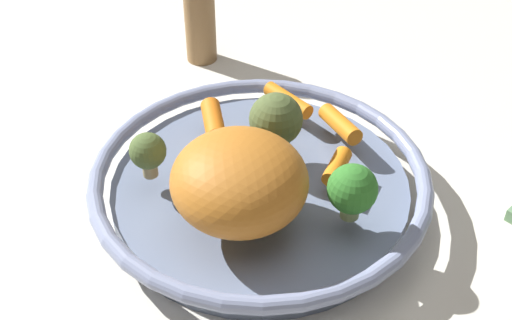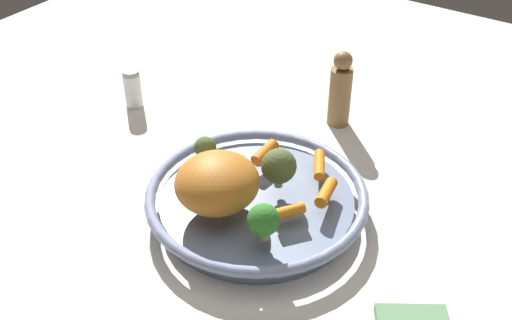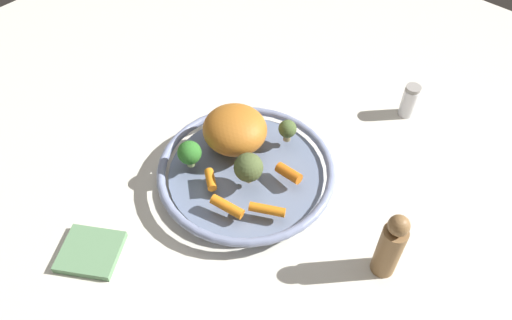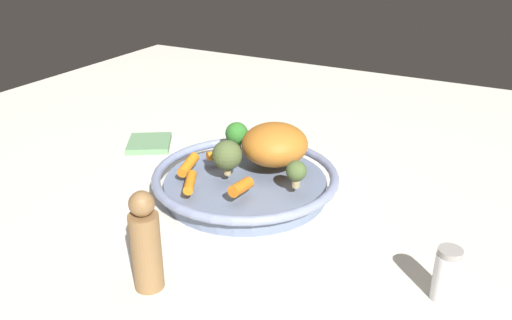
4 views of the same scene
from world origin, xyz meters
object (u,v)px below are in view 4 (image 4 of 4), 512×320
broccoli_floret_large (296,172)px  dish_towel (149,143)px  baby_carrot_left (188,165)px  baby_carrot_center (190,182)px  roast_chicken_piece (275,144)px  broccoli_floret_mid (237,134)px  baby_carrot_right (241,187)px  broccoli_floret_edge (227,155)px  baby_carrot_near_rim (218,155)px  salt_shaker (446,274)px  serving_bowl (245,182)px  pepper_mill (146,244)px

broccoli_floret_large → dish_towel: broccoli_floret_large is taller
baby_carrot_left → baby_carrot_center: 0.07m
roast_chicken_piece → broccoli_floret_mid: bearing=-104.5°
baby_carrot_right → broccoli_floret_edge: size_ratio=0.79×
dish_towel → baby_carrot_near_rim: bearing=72.9°
broccoli_floret_large → baby_carrot_near_rim: bearing=-100.9°
salt_shaker → baby_carrot_near_rim: bearing=-109.0°
baby_carrot_left → baby_carrot_center: bearing=37.5°
baby_carrot_right → broccoli_floret_mid: broccoli_floret_mid is taller
serving_bowl → baby_carrot_right: bearing=24.6°
roast_chicken_piece → baby_carrot_right: (0.14, 0.00, -0.03)m
broccoli_floret_mid → pepper_mill: (0.39, 0.08, -0.01)m
salt_shaker → dish_towel: salt_shaker is taller
baby_carrot_left → pepper_mill: bearing=23.6°
baby_carrot_near_rim → broccoli_floret_mid: size_ratio=0.80×
serving_bowl → salt_shaker: bearing=70.7°
broccoli_floret_mid → broccoli_floret_edge: 0.12m
broccoli_floret_edge → dish_towel: size_ratio=0.64×
broccoli_floret_edge → pepper_mill: bearing=8.1°
baby_carrot_near_rim → baby_carrot_right: 0.15m
baby_carrot_center → baby_carrot_right: (-0.02, 0.09, 0.00)m
pepper_mill → roast_chicken_piece: bearing=177.8°
pepper_mill → dish_towel: (-0.40, -0.32, -0.06)m
salt_shaker → pepper_mill: bearing=-65.2°
broccoli_floret_mid → dish_towel: broccoli_floret_mid is taller
roast_chicken_piece → salt_shaker: 0.41m
broccoli_floret_edge → roast_chicken_piece: bearing=147.9°
salt_shaker → pepper_mill: 0.41m
broccoli_floret_large → baby_carrot_right: bearing=-48.5°
serving_bowl → salt_shaker: 0.41m
baby_carrot_near_rim → pepper_mill: 0.34m
serving_bowl → baby_carrot_right: baby_carrot_right is taller
roast_chicken_piece → baby_carrot_near_rim: roast_chicken_piece is taller
baby_carrot_left → dish_towel: (-0.14, -0.21, -0.05)m
dish_towel → baby_carrot_left: bearing=56.5°
baby_carrot_left → pepper_mill: pepper_mill is taller
broccoli_floret_mid → dish_towel: 0.25m
broccoli_floret_large → baby_carrot_left: bearing=-81.2°
baby_carrot_right → salt_shaker: (0.06, 0.35, -0.02)m
baby_carrot_left → baby_carrot_center: size_ratio=0.97×
serving_bowl → baby_carrot_near_rim: (-0.02, -0.07, 0.03)m
roast_chicken_piece → pepper_mill: size_ratio=0.85×
baby_carrot_center → salt_shaker: (0.03, 0.44, -0.02)m
serving_bowl → dish_towel: 0.32m
roast_chicken_piece → baby_carrot_near_rim: 0.11m
baby_carrot_left → broccoli_floret_mid: bearing=166.7°
baby_carrot_center → baby_carrot_right: 0.09m
broccoli_floret_large → pepper_mill: pepper_mill is taller
baby_carrot_near_rim → baby_carrot_left: 0.07m
baby_carrot_near_rim → broccoli_floret_large: 0.19m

